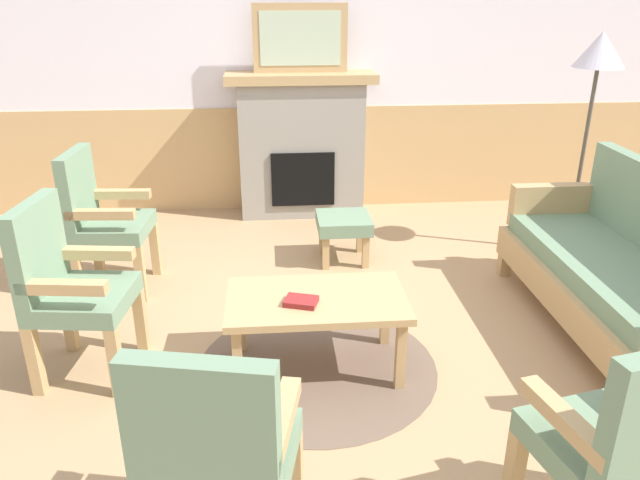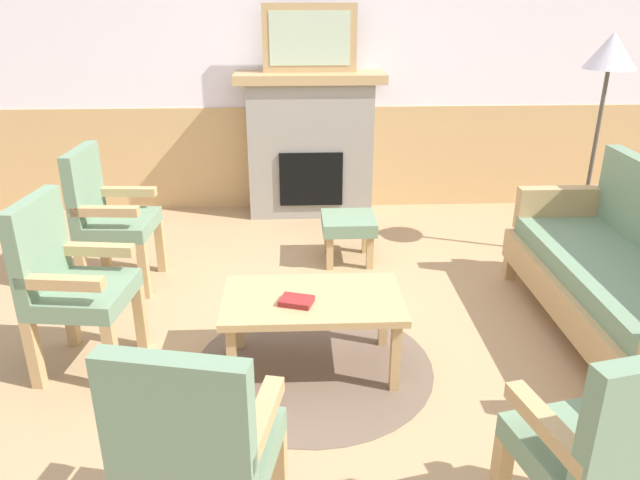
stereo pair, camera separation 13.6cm
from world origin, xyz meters
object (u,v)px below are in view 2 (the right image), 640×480
couch (624,278)px  book_on_table (296,301)px  armchair_front_center (612,450)px  armchair_near_fireplace (106,212)px  fireplace (310,144)px  framed_picture (310,38)px  footstool (348,226)px  floor_lamp_by_couch (609,66)px  armchair_front_left (196,449)px  coffee_table (313,306)px  armchair_by_window_left (68,279)px

couch → book_on_table: 1.93m
book_on_table → armchair_front_center: armchair_front_center is taller
armchair_front_center → armchair_near_fireplace: bearing=133.9°
fireplace → framed_picture: bearing=90.0°
footstool → floor_lamp_by_couch: size_ratio=0.24×
book_on_table → armchair_front_left: (-0.34, -1.18, 0.08)m
coffee_table → floor_lamp_by_couch: floor_lamp_by_couch is taller
framed_picture → floor_lamp_by_couch: size_ratio=0.48×
fireplace → armchair_by_window_left: (-1.36, -2.44, -0.11)m
fireplace → armchair_near_fireplace: (-1.44, -1.41, -0.11)m
armchair_by_window_left → floor_lamp_by_couch: size_ratio=0.58×
coffee_table → armchair_front_center: 1.63m
armchair_front_left → fireplace: bearing=82.6°
framed_picture → footstool: 1.70m
framed_picture → armchair_front_left: size_ratio=0.82×
fireplace → couch: fireplace is taller
book_on_table → framed_picture: bearing=86.7°
book_on_table → armchair_front_left: bearing=-106.3°
armchair_near_fireplace → armchair_front_center: size_ratio=1.00×
framed_picture → armchair_front_center: size_ratio=0.82×
armchair_by_window_left → fireplace: bearing=60.9°
fireplace → armchair_near_fireplace: size_ratio=1.33×
couch → armchair_by_window_left: size_ratio=1.84×
coffee_table → book_on_table: 0.13m
coffee_table → floor_lamp_by_couch: 2.79m
couch → coffee_table: bearing=-172.8°
armchair_near_fireplace → book_on_table: bearing=-42.4°
coffee_table → armchair_by_window_left: bearing=176.6°
armchair_by_window_left → book_on_table: bearing=-6.9°
book_on_table → armchair_front_left: 1.23m
book_on_table → armchair_by_window_left: bearing=173.1°
armchair_front_center → footstool: bearing=103.2°
couch → fireplace: bearing=127.5°
footstool → couch: bearing=-38.5°
framed_picture → coffee_table: framed_picture is taller
armchair_by_window_left → armchair_front_left: 1.58m
armchair_front_left → armchair_near_fireplace: bearing=111.9°
couch → armchair_front_left: 2.70m
book_on_table → armchair_front_left: armchair_front_left is taller
footstool → armchair_front_center: (0.64, -2.74, 0.25)m
footstool → armchair_front_center: bearing=-76.8°
couch → floor_lamp_by_couch: bearing=75.5°
armchair_front_left → coffee_table: bearing=71.0°
armchair_near_fireplace → armchair_front_center: 3.37m
framed_picture → armchair_by_window_left: (-1.36, -2.44, -1.02)m
couch → floor_lamp_by_couch: size_ratio=1.07×
footstool → floor_lamp_by_couch: bearing=0.9°
floor_lamp_by_couch → armchair_by_window_left: bearing=-158.2°
armchair_by_window_left → armchair_front_center: bearing=-31.7°
couch → book_on_table: size_ratio=10.80×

